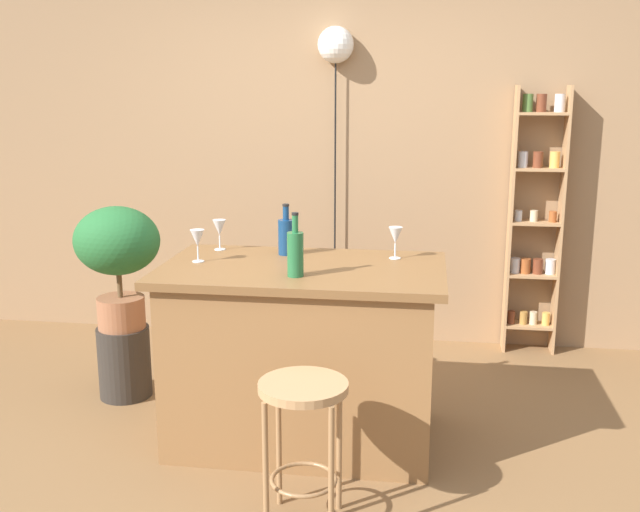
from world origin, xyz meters
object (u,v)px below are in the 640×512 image
at_px(bottle_vinegar, 296,252).
at_px(wine_glass_center, 395,236).
at_px(wine_glass_left, 197,239).
at_px(wine_glass_right, 219,228).
at_px(bar_stool, 303,418).
at_px(bottle_soda_blue, 286,236).
at_px(pendant_globe_light, 336,48).
at_px(plant_stool, 125,362).
at_px(spice_shelf, 535,219).
at_px(potted_plant, 117,251).

relative_size(bottle_vinegar, wine_glass_center, 1.83).
xyz_separation_m(wine_glass_left, wine_glass_right, (0.03, 0.28, 0.00)).
height_order(bar_stool, bottle_soda_blue, bottle_soda_blue).
height_order(wine_glass_right, pendant_globe_light, pendant_globe_light).
height_order(bottle_vinegar, wine_glass_left, bottle_vinegar).
relative_size(plant_stool, pendant_globe_light, 0.19).
relative_size(spice_shelf, potted_plant, 2.52).
distance_m(bottle_vinegar, wine_glass_center, 0.61).
bearing_deg(wine_glass_left, wine_glass_center, 12.32).
relative_size(potted_plant, bottle_vinegar, 2.35).
bearing_deg(wine_glass_center, wine_glass_right, 175.71).
bearing_deg(bar_stool, wine_glass_right, 120.82).
height_order(wine_glass_left, pendant_globe_light, pendant_globe_light).
height_order(spice_shelf, potted_plant, spice_shelf).
distance_m(plant_stool, bottle_soda_blue, 1.28).
xyz_separation_m(spice_shelf, bottle_vinegar, (-1.30, -1.70, 0.11)).
bearing_deg(potted_plant, wine_glass_left, -31.24).
xyz_separation_m(bottle_vinegar, pendant_globe_light, (-0.04, 1.74, 0.99)).
xyz_separation_m(bar_stool, bottle_soda_blue, (-0.26, 1.00, 0.54)).
bearing_deg(bottle_soda_blue, bottle_vinegar, -73.22).
height_order(wine_glass_center, pendant_globe_light, pendant_globe_light).
distance_m(bar_stool, pendant_globe_light, 2.78).
bearing_deg(bar_stool, spice_shelf, 62.43).
relative_size(wine_glass_left, wine_glass_center, 1.00).
bearing_deg(bottle_soda_blue, wine_glass_center, -1.24).
distance_m(spice_shelf, potted_plant, 2.68).
distance_m(plant_stool, pendant_globe_light, 2.41).
relative_size(bar_stool, potted_plant, 0.89).
xyz_separation_m(plant_stool, wine_glass_right, (0.62, -0.07, 0.82)).
distance_m(spice_shelf, plant_stool, 2.77).
xyz_separation_m(bar_stool, bottle_vinegar, (-0.12, 0.56, 0.55)).
relative_size(wine_glass_right, pendant_globe_light, 0.08).
xyz_separation_m(spice_shelf, wine_glass_center, (-0.87, -1.27, 0.11)).
relative_size(spice_shelf, wine_glass_center, 10.86).
distance_m(bottle_soda_blue, wine_glass_right, 0.38).
bearing_deg(pendant_globe_light, spice_shelf, -1.74).
bearing_deg(bottle_soda_blue, bar_stool, -75.61).
height_order(spice_shelf, wine_glass_center, spice_shelf).
bearing_deg(wine_glass_right, pendant_globe_light, 69.21).
xyz_separation_m(wine_glass_center, wine_glass_right, (-0.95, 0.07, 0.00)).
bearing_deg(potted_plant, pendant_globe_light, 47.11).
xyz_separation_m(potted_plant, pendant_globe_light, (1.09, 1.17, 1.15)).
bearing_deg(bar_stool, wine_glass_left, 130.57).
height_order(bar_stool, wine_glass_left, wine_glass_left).
bearing_deg(plant_stool, bar_stool, -42.17).
distance_m(bar_stool, potted_plant, 1.73).
distance_m(spice_shelf, wine_glass_left, 2.37).
distance_m(spice_shelf, wine_glass_right, 2.18).
relative_size(bar_stool, bottle_vinegar, 2.08).
xyz_separation_m(bottle_soda_blue, wine_glass_center, (0.57, -0.01, 0.02)).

